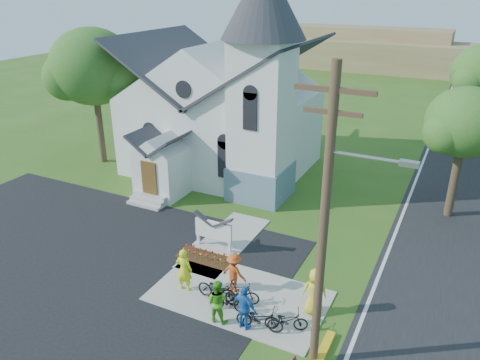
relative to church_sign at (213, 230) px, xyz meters
The scene contains 21 objects.
ground 3.57m from the church_sign, 69.44° to the right, with size 120.00×120.00×0.00m, color #305C1A.
parking_lot 7.86m from the church_sign, 138.12° to the right, with size 20.00×16.00×0.02m, color black.
road 16.30m from the church_sign, 46.49° to the left, with size 8.00×90.00×0.02m, color black.
sidewalk 3.95m from the church_sign, 45.00° to the right, with size 7.00×4.00×0.05m, color #A19C92.
church 11.06m from the church_sign, 114.73° to the left, with size 12.35×12.00×13.00m.
church_sign is the anchor object (origin of this frame).
flower_bed 1.34m from the church_sign, 90.00° to the right, with size 2.60×1.10×0.07m, color #381E0F.
utility_pole 9.18m from the church_sign, 35.60° to the right, with size 3.45×0.28×10.00m.
tree_lot_corner 15.53m from the church_sign, 152.02° to the left, with size 5.60×5.60×9.15m.
tree_road_near 13.75m from the church_sign, 42.21° to the left, with size 4.00×4.00×7.05m.
distant_hills 53.34m from the church_sign, 85.10° to the left, with size 61.00×10.00×5.60m.
cyclist_0 3.36m from the church_sign, 81.36° to the right, with size 0.69×0.46×1.90m, color #DEEF1C.
bike_0 3.99m from the church_sign, 57.72° to the right, with size 0.66×1.90×1.00m, color black.
cyclist_1 5.13m from the church_sign, 59.05° to the right, with size 0.85×0.66×1.74m, color #4AAD20.
bike_1 4.34m from the church_sign, 46.52° to the right, with size 0.44×1.54×0.93m, color black.
cyclist_2 5.72m from the church_sign, 49.21° to the right, with size 1.06×0.44×1.80m, color blue.
bike_2 5.96m from the church_sign, 44.17° to the right, with size 0.62×1.78×0.94m, color black.
cyclist_3 3.40m from the church_sign, 46.18° to the right, with size 1.10×0.63×1.70m, color #C94816.
bike_3 4.67m from the church_sign, 53.34° to the right, with size 0.46×1.63×0.98m, color black.
cyclist_4 6.19m from the church_sign, 22.47° to the right, with size 0.94×0.61×1.92m, color yellow.
bike_4 6.37m from the church_sign, 35.93° to the right, with size 0.55×1.59×0.83m, color black.
Camera 1 is at (8.51, -13.44, 11.83)m, focal length 35.00 mm.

